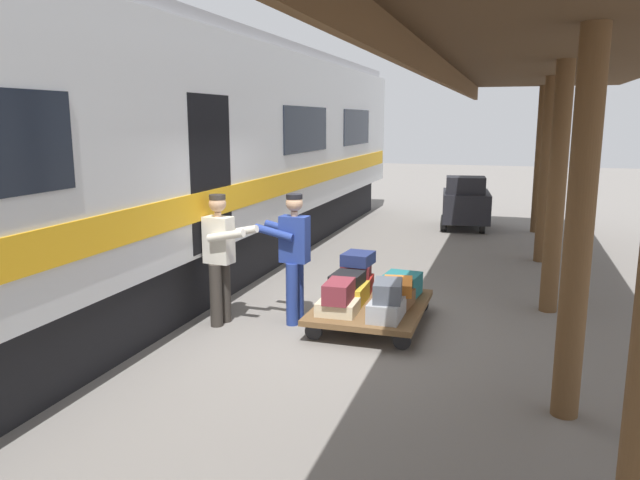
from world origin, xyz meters
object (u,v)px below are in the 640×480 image
(suitcase_burgundy_valise, at_px, (339,291))
(suitcase_gray_aluminum, at_px, (386,309))
(suitcase_brown_leather, at_px, (394,299))
(suitcase_orange_carryall, at_px, (398,286))
(porter_in_overalls, at_px, (293,254))
(baggage_tug, at_px, (466,203))
(train_car, at_px, (113,162))
(suitcase_navy_fabric, at_px, (358,259))
(suitcase_maroon_trunk, at_px, (356,270))
(suitcase_cream_canvas, at_px, (338,307))
(suitcase_yellow_case, at_px, (348,293))
(luggage_cart, at_px, (371,307))
(suitcase_red_plastic, at_px, (358,284))
(suitcase_black_hardshell, at_px, (347,279))
(suitcase_teal_softside, at_px, (402,285))
(suitcase_slate_roller, at_px, (388,291))
(porter_by_door, at_px, (220,255))

(suitcase_burgundy_valise, bearing_deg, suitcase_gray_aluminum, -179.48)
(suitcase_brown_leather, bearing_deg, suitcase_orange_carryall, -174.44)
(porter_in_overalls, height_order, baggage_tug, porter_in_overalls)
(suitcase_gray_aluminum, relative_size, suitcase_orange_carryall, 1.10)
(train_car, relative_size, suitcase_brown_leather, 40.23)
(suitcase_burgundy_valise, xyz_separation_m, suitcase_navy_fabric, (0.02, -1.05, 0.18))
(suitcase_brown_leather, xyz_separation_m, suitcase_burgundy_valise, (0.59, 0.51, 0.19))
(suitcase_gray_aluminum, relative_size, suitcase_maroon_trunk, 1.55)
(suitcase_gray_aluminum, height_order, suitcase_cream_canvas, suitcase_gray_aluminum)
(suitcase_yellow_case, height_order, suitcase_burgundy_valise, suitcase_burgundy_valise)
(suitcase_yellow_case, height_order, suitcase_orange_carryall, suitcase_orange_carryall)
(luggage_cart, xyz_separation_m, suitcase_red_plastic, (0.30, -0.51, 0.15))
(suitcase_yellow_case, xyz_separation_m, suitcase_black_hardshell, (0.02, -0.01, 0.19))
(suitcase_teal_softside, xyz_separation_m, suitcase_orange_carryall, (-0.04, 0.50, 0.12))
(suitcase_red_plastic, xyz_separation_m, suitcase_cream_canvas, (0.00, 1.02, -0.03))
(suitcase_teal_softside, bearing_deg, suitcase_cream_canvas, 59.10)
(train_car, distance_m, suitcase_red_plastic, 3.77)
(suitcase_navy_fabric, bearing_deg, suitcase_teal_softside, 177.58)
(suitcase_red_plastic, relative_size, suitcase_cream_canvas, 0.99)
(luggage_cart, bearing_deg, suitcase_yellow_case, 0.00)
(suitcase_maroon_trunk, distance_m, suitcase_slate_roller, 1.22)
(suitcase_brown_leather, height_order, suitcase_navy_fabric, suitcase_navy_fabric)
(suitcase_cream_canvas, height_order, suitcase_black_hardshell, suitcase_black_hardshell)
(suitcase_red_plastic, relative_size, suitcase_navy_fabric, 1.04)
(suitcase_cream_canvas, bearing_deg, suitcase_yellow_case, -90.00)
(suitcase_red_plastic, bearing_deg, suitcase_navy_fabric, -69.49)
(luggage_cart, distance_m, suitcase_teal_softside, 0.62)
(train_car, bearing_deg, porter_by_door, 170.86)
(suitcase_teal_softside, bearing_deg, luggage_cart, 59.10)
(luggage_cart, height_order, suitcase_brown_leather, suitcase_brown_leather)
(train_car, xyz_separation_m, suitcase_gray_aluminum, (-3.90, 0.24, -1.67))
(suitcase_maroon_trunk, xyz_separation_m, porter_by_door, (1.52, 1.08, 0.34))
(suitcase_orange_carryall, relative_size, porter_in_overalls, 0.33)
(suitcase_teal_softside, bearing_deg, suitcase_navy_fabric, -2.42)
(porter_by_door, bearing_deg, suitcase_red_plastic, -145.95)
(porter_in_overalls, bearing_deg, suitcase_gray_aluminum, 166.51)
(suitcase_red_plastic, height_order, suitcase_burgundy_valise, suitcase_burgundy_valise)
(luggage_cart, height_order, suitcase_slate_roller, suitcase_slate_roller)
(suitcase_teal_softside, bearing_deg, suitcase_black_hardshell, 38.19)
(luggage_cart, distance_m, suitcase_red_plastic, 0.61)
(suitcase_teal_softside, height_order, suitcase_gray_aluminum, suitcase_teal_softside)
(suitcase_cream_canvas, height_order, suitcase_burgundy_valise, suitcase_burgundy_valise)
(suitcase_cream_canvas, xyz_separation_m, suitcase_burgundy_valise, (-0.01, 0.01, 0.20))
(suitcase_black_hardshell, relative_size, porter_in_overalls, 0.29)
(suitcase_yellow_case, bearing_deg, baggage_tug, -96.56)
(suitcase_navy_fabric, bearing_deg, train_car, 13.72)
(porter_by_door, bearing_deg, suitcase_yellow_case, -160.71)
(suitcase_orange_carryall, relative_size, porter_by_door, 0.33)
(suitcase_red_plastic, bearing_deg, porter_by_door, 34.05)
(train_car, relative_size, suitcase_yellow_case, 37.33)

